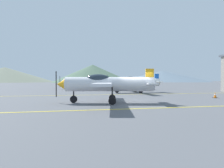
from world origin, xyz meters
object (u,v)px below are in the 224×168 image
object	(u,v)px
airplane_near	(106,84)
airplane_mid	(134,82)
airplane_back	(121,81)
car_sedan	(143,85)
airplane_far	(80,81)
traffic_cone_front	(215,95)

from	to	relation	value
airplane_near	airplane_mid	world-z (taller)	same
airplane_mid	airplane_back	bearing A→B (deg)	82.88
airplane_mid	car_sedan	bearing A→B (deg)	62.35
airplane_far	traffic_cone_front	world-z (taller)	airplane_far
airplane_near	airplane_mid	size ratio (longest dim) A/B	1.00
car_sedan	airplane_mid	bearing A→B (deg)	-117.65
airplane_far	airplane_mid	bearing A→B (deg)	-51.96
airplane_near	airplane_far	distance (m)	20.60
airplane_far	airplane_near	bearing A→B (deg)	-84.32
airplane_far	airplane_back	distance (m)	13.58
airplane_back	car_sedan	xyz separation A→B (m)	(1.94, -10.73, -0.73)
airplane_back	car_sedan	size ratio (longest dim) A/B	2.03
airplane_near	airplane_back	xyz separation A→B (m)	(8.11, 29.51, 0.00)
traffic_cone_front	car_sedan	bearing A→B (deg)	95.68
airplane_mid	airplane_back	distance (m)	19.11
airplane_mid	airplane_near	bearing A→B (deg)	-118.58
airplane_back	car_sedan	world-z (taller)	airplane_back
airplane_far	car_sedan	bearing A→B (deg)	-8.08
airplane_back	car_sedan	bearing A→B (deg)	-79.74
airplane_mid	car_sedan	size ratio (longest dim) A/B	2.03
airplane_back	airplane_mid	bearing A→B (deg)	-97.12
airplane_far	airplane_back	xyz separation A→B (m)	(10.15, 9.02, 0.00)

